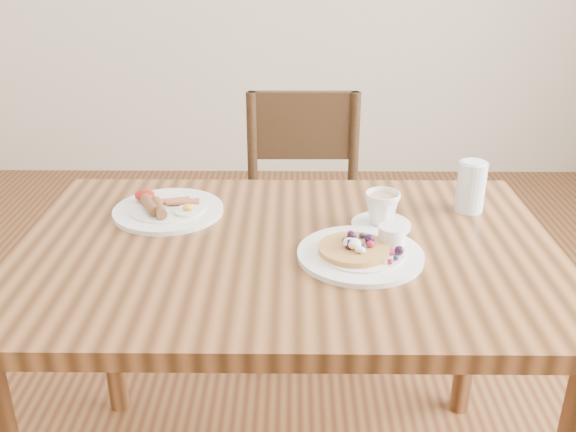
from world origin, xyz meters
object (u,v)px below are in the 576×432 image
at_px(chair_far, 303,211).
at_px(teacup_saucer, 382,211).
at_px(dining_table, 288,283).
at_px(water_glass, 471,187).
at_px(breakfast_plate, 166,209).
at_px(pancake_plate, 362,251).

relative_size(chair_far, teacup_saucer, 6.29).
height_order(dining_table, water_glass, water_glass).
height_order(dining_table, teacup_saucer, teacup_saucer).
distance_m(teacup_saucer, water_glass, 0.25).
bearing_deg(water_glass, dining_table, -156.43).
height_order(chair_far, teacup_saucer, chair_far).
distance_m(breakfast_plate, water_glass, 0.75).
bearing_deg(water_glass, breakfast_plate, -178.12).
bearing_deg(pancake_plate, breakfast_plate, 153.90).
bearing_deg(water_glass, chair_far, 125.06).
bearing_deg(dining_table, teacup_saucer, 24.49).
xyz_separation_m(chair_far, teacup_saucer, (0.17, -0.67, 0.29)).
distance_m(pancake_plate, teacup_saucer, 0.17).
distance_m(dining_table, teacup_saucer, 0.28).
relative_size(breakfast_plate, water_glass, 2.15).
height_order(pancake_plate, breakfast_plate, pancake_plate).
distance_m(dining_table, chair_far, 0.79).
bearing_deg(breakfast_plate, teacup_saucer, -7.81).
distance_m(chair_far, teacup_saucer, 0.75).
bearing_deg(teacup_saucer, chair_far, 104.51).
bearing_deg(pancake_plate, teacup_saucer, 69.09).
xyz_separation_m(dining_table, pancake_plate, (0.16, -0.05, 0.11)).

